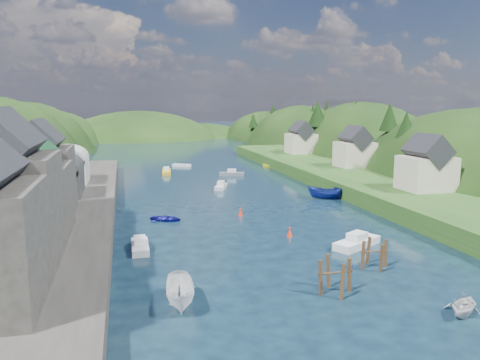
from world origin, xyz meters
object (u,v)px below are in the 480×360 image
object	(u,v)px
piling_cluster_far	(374,257)
channel_buoy_near	(290,232)
channel_buoy_far	(241,212)
piling_cluster_near	(335,279)

from	to	relation	value
piling_cluster_far	channel_buoy_near	xyz separation A→B (m)	(-4.05, 11.73, -0.57)
channel_buoy_near	channel_buoy_far	distance (m)	11.55
channel_buoy_far	piling_cluster_far	bearing A→B (deg)	-72.80
piling_cluster_far	channel_buoy_far	size ratio (longest dim) A/B	2.95
piling_cluster_far	channel_buoy_near	world-z (taller)	piling_cluster_far
piling_cluster_near	channel_buoy_far	bearing A→B (deg)	92.00
piling_cluster_near	channel_buoy_far	world-z (taller)	piling_cluster_near
piling_cluster_far	channel_buoy_far	distance (m)	23.95
channel_buoy_near	channel_buoy_far	bearing A→B (deg)	105.20
piling_cluster_near	channel_buoy_near	xyz separation A→B (m)	(2.07, 16.24, -0.69)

